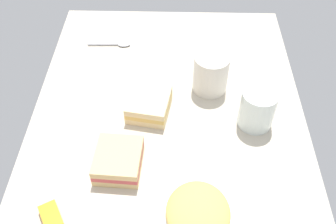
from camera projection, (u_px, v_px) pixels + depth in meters
tabletop at (168, 124)px, 91.22cm from camera, size 90.00×64.00×2.00cm
plate_of_food at (198, 214)px, 72.83cm from camera, size 21.34×21.34×4.04cm
coffee_mug_black at (211, 73)px, 94.30cm from camera, size 10.78×8.40×9.78cm
sandwich_main at (149, 105)px, 90.96cm from camera, size 11.60×10.76×4.40cm
sandwich_side at (118, 160)px, 80.19cm from camera, size 10.89×9.92×4.40cm
glass_of_milk at (257, 110)px, 86.85cm from camera, size 7.92×7.92×9.41cm
spoon at (116, 44)px, 109.36cm from camera, size 2.50×11.99×0.80cm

